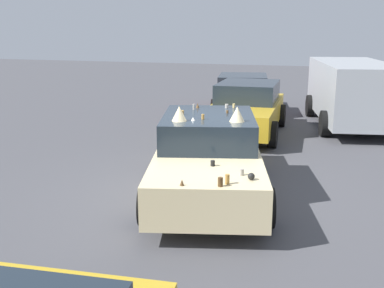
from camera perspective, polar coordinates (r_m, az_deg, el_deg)
The scene contains 5 objects.
ground_plane at distance 8.47m, azimuth 1.94°, elevation -6.07°, with size 60.00×60.00×0.00m, color #47474C.
art_car_decorated at distance 8.31m, azimuth 1.99°, elevation -1.35°, with size 4.86×2.87×1.65m.
parked_van_behind_left at distance 14.82m, azimuth 19.12°, elevation 6.27°, with size 5.38×2.93×1.93m.
parked_sedan_near_left at distance 16.47m, azimuth 6.27°, elevation 6.26°, with size 4.37×2.55×1.35m.
parked_sedan_far_left at distance 13.16m, azimuth 6.70°, elevation 4.41°, with size 4.38×2.15×1.42m.
Camera 1 is at (-7.65, -2.15, 2.92)m, focal length 43.36 mm.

